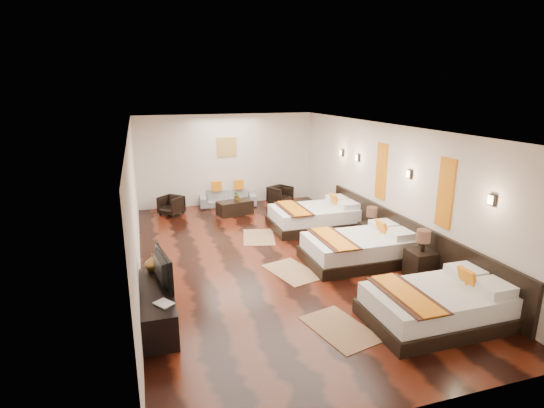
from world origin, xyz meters
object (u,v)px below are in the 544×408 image
object	(u,v)px
bed_near	(438,305)
table_plant	(237,195)
nightstand_b	(371,231)
tv_console	(158,306)
armchair_right	(280,195)
nightstand_a	(421,261)
armchair_left	(171,205)
coffee_table	(235,208)
bed_mid	(360,248)
bed_far	(316,217)
tv	(158,269)
sofa	(228,198)
book	(158,306)
figurine	(154,262)

from	to	relation	value
bed_near	table_plant	world-z (taller)	bed_near
nightstand_b	tv_console	xyz separation A→B (m)	(-4.95, -2.07, -0.04)
bed_near	armchair_right	world-z (taller)	bed_near
nightstand_a	armchair_left	world-z (taller)	nightstand_a
armchair_left	coffee_table	world-z (taller)	armchair_left
tv_console	nightstand_a	bearing A→B (deg)	2.03
tv_console	bed_mid	bearing A→B (deg)	16.38
bed_far	tv	size ratio (longest dim) A/B	2.39
bed_far	table_plant	world-z (taller)	bed_far
armchair_right	table_plant	world-z (taller)	table_plant
nightstand_a	bed_near	bearing A→B (deg)	-116.98
sofa	armchair_left	world-z (taller)	armchair_left
bed_far	table_plant	bearing A→B (deg)	131.36
book	sofa	size ratio (longest dim) A/B	0.16
book	armchair_right	world-z (taller)	armchair_right
tv_console	coffee_table	distance (m)	5.94
bed_mid	armchair_left	world-z (taller)	bed_mid
tv	armchair_left	xyz separation A→B (m)	(0.62, 5.81, -0.55)
tv_console	table_plant	distance (m)	6.04
nightstand_b	coffee_table	world-z (taller)	nightstand_b
nightstand_b	table_plant	size ratio (longest dim) A/B	3.17
bed_mid	tv	xyz separation A→B (m)	(-4.15, -1.08, 0.53)
tv	table_plant	distance (m)	5.88
nightstand_a	table_plant	size ratio (longest dim) A/B	3.38
armchair_right	tv_console	bearing A→B (deg)	-154.36
armchair_right	figurine	bearing A→B (deg)	-157.99
tv	armchair_left	bearing A→B (deg)	-15.87
bed_far	bed_near	bearing A→B (deg)	-90.01
table_plant	book	bearing A→B (deg)	-112.67
bed_far	figurine	world-z (taller)	bed_far
bed_near	tv_console	distance (m)	4.39
nightstand_b	bed_far	bearing A→B (deg)	116.36
coffee_table	figurine	bearing A→B (deg)	-117.62
tv_console	figurine	xyz separation A→B (m)	(0.00, 0.77, 0.43)
armchair_right	coffee_table	size ratio (longest dim) A/B	0.64
bed_mid	table_plant	bearing A→B (deg)	111.55
bed_mid	nightstand_b	bearing A→B (deg)	48.32
figurine	table_plant	distance (m)	5.35
figurine	sofa	distance (m)	6.15
bed_near	bed_mid	world-z (taller)	bed_mid
figurine	armchair_right	size ratio (longest dim) A/B	0.48
bed_near	tv	bearing A→B (deg)	160.74
bed_near	sofa	xyz separation A→B (m)	(-1.76, 7.69, -0.04)
tv	book	xyz separation A→B (m)	(-0.05, -0.71, -0.26)
nightstand_a	armchair_right	bearing A→B (deg)	98.54
bed_near	table_plant	bearing A→B (deg)	103.91
coffee_table	sofa	bearing A→B (deg)	90.00
bed_mid	bed_far	bearing A→B (deg)	89.99
sofa	bed_mid	bearing A→B (deg)	-63.92
nightstand_a	sofa	bearing A→B (deg)	111.96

